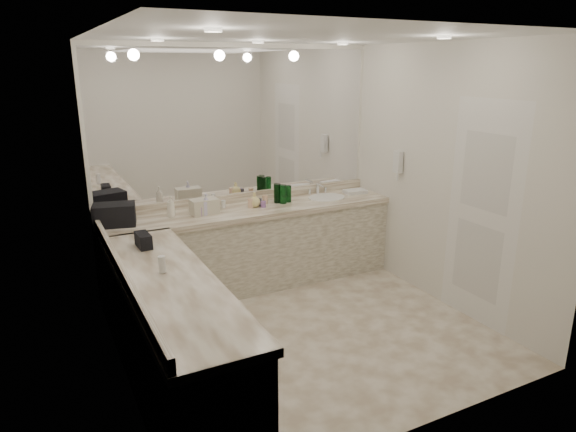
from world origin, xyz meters
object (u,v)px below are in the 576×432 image
black_toiletry_bag (114,214)px  hand_towel (355,191)px  soap_bottle_a (171,206)px  wall_phone (398,162)px  cream_cosmetic_case (204,206)px  soap_bottle_c (255,200)px  soap_bottle_b (206,204)px  sink (327,198)px

black_toiletry_bag → hand_towel: (2.78, 0.01, -0.09)m
soap_bottle_a → wall_phone: bearing=-12.9°
wall_phone → hand_towel: 0.70m
wall_phone → cream_cosmetic_case: bearing=166.3°
wall_phone → soap_bottle_c: 1.64m
black_toiletry_bag → cream_cosmetic_case: bearing=-0.4°
soap_bottle_b → cream_cosmetic_case: bearing=105.8°
hand_towel → soap_bottle_b: soap_bottle_b is taller
sink → soap_bottle_a: 1.81m
soap_bottle_c → black_toiletry_bag: bearing=180.0°
soap_bottle_a → soap_bottle_b: size_ratio=1.00×
sink → soap_bottle_c: soap_bottle_c is taller
wall_phone → cream_cosmetic_case: wall_phone is taller
sink → soap_bottle_b: soap_bottle_b is taller
black_toiletry_bag → soap_bottle_b: bearing=-2.6°
wall_phone → soap_bottle_a: 2.50m
black_toiletry_bag → soap_bottle_c: size_ratio=2.40×
black_toiletry_bag → hand_towel: bearing=0.3°
black_toiletry_bag → sink: bearing=-0.3°
black_toiletry_bag → hand_towel: size_ratio=1.50×
wall_phone → hand_towel: (-0.19, 0.53, -0.43)m
soap_bottle_a → soap_bottle_b: bearing=-13.2°
cream_cosmetic_case → wall_phone: bearing=-16.5°
hand_towel → soap_bottle_b: size_ratio=1.18×
sink → cream_cosmetic_case: bearing=179.7°
sink → cream_cosmetic_case: cream_cosmetic_case is taller
hand_towel → cream_cosmetic_case: bearing=-179.4°
cream_cosmetic_case → soap_bottle_c: (0.57, 0.01, 0.00)m
wall_phone → soap_bottle_b: wall_phone is taller
soap_bottle_a → hand_towel: bearing=-0.7°
sink → soap_bottle_c: (-0.90, 0.01, 0.09)m
wall_phone → soap_bottle_a: (-2.41, 0.55, -0.34)m
wall_phone → black_toiletry_bag: (-2.97, 0.51, -0.34)m
cream_cosmetic_case → soap_bottle_c: same height
black_toiletry_bag → cream_cosmetic_case: size_ratio=1.39×
cream_cosmetic_case → soap_bottle_c: size_ratio=1.72×
soap_bottle_a → soap_bottle_c: bearing=-2.5°
black_toiletry_bag → soap_bottle_a: (0.56, 0.04, -0.00)m
wall_phone → soap_bottle_a: bearing=167.1°
cream_cosmetic_case → soap_bottle_b: soap_bottle_b is taller
wall_phone → cream_cosmetic_case: 2.17m
black_toiletry_bag → hand_towel: black_toiletry_bag is taller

